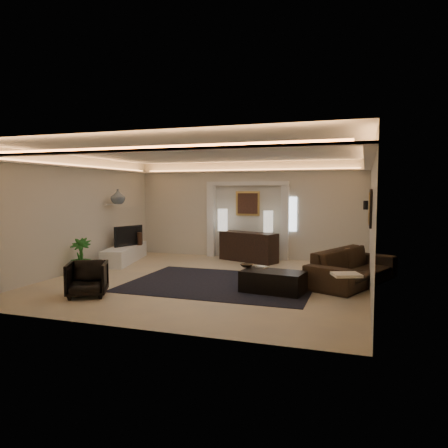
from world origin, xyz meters
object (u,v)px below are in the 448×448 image
(sofa, at_px, (353,267))
(armchair, at_px, (87,279))
(console, at_px, (248,247))
(coffee_table, at_px, (273,282))

(sofa, relative_size, armchair, 3.47)
(console, relative_size, armchair, 2.36)
(sofa, xyz_separation_m, armchair, (-4.84, -2.77, -0.04))
(console, bearing_deg, armchair, -89.01)
(console, relative_size, sofa, 0.68)
(coffee_table, distance_m, armchair, 3.64)
(coffee_table, relative_size, armchair, 1.66)
(armchair, bearing_deg, console, 41.95)
(sofa, height_order, coffee_table, sofa)
(armchair, bearing_deg, sofa, 2.64)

